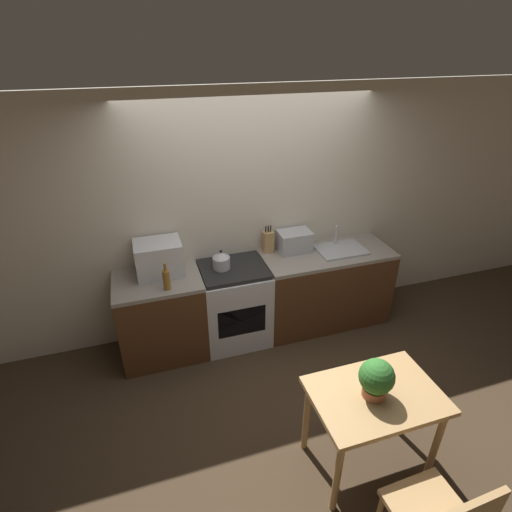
% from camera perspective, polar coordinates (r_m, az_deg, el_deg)
% --- Properties ---
extents(ground_plane, '(16.00, 16.00, 0.00)m').
position_cam_1_polar(ground_plane, '(4.08, 4.56, -17.92)').
color(ground_plane, '#3D2D1E').
extents(wall_back, '(10.00, 0.06, 2.60)m').
position_cam_1_polar(wall_back, '(4.27, -0.72, 5.83)').
color(wall_back, beige).
rests_on(wall_back, ground_plane).
extents(counter_left_run, '(0.85, 0.62, 0.90)m').
position_cam_1_polar(counter_left_run, '(4.25, -13.33, -8.44)').
color(counter_left_run, '#4C2D19').
rests_on(counter_left_run, ground_plane).
extents(counter_right_run, '(1.44, 0.62, 0.90)m').
position_cam_1_polar(counter_right_run, '(4.65, 9.72, -4.38)').
color(counter_right_run, '#4C2D19').
rests_on(counter_right_run, ground_plane).
extents(stove_range, '(0.69, 0.62, 0.90)m').
position_cam_1_polar(stove_range, '(4.33, -3.12, -6.82)').
color(stove_range, silver).
rests_on(stove_range, ground_plane).
extents(kettle, '(0.18, 0.18, 0.21)m').
position_cam_1_polar(kettle, '(4.04, -4.98, -0.62)').
color(kettle, '#B7B7BC').
rests_on(kettle, stove_range).
extents(microwave, '(0.45, 0.34, 0.34)m').
position_cam_1_polar(microwave, '(4.01, -13.72, -0.28)').
color(microwave, silver).
rests_on(microwave, counter_left_run).
extents(bottle, '(0.07, 0.07, 0.27)m').
position_cam_1_polar(bottle, '(3.77, -12.67, -3.26)').
color(bottle, olive).
rests_on(bottle, counter_left_run).
extents(knife_block, '(0.11, 0.10, 0.31)m').
position_cam_1_polar(knife_block, '(4.32, 1.73, 2.06)').
color(knife_block, tan).
rests_on(knife_block, counter_right_run).
extents(toaster_oven, '(0.36, 0.25, 0.22)m').
position_cam_1_polar(toaster_oven, '(4.37, 5.50, 2.13)').
color(toaster_oven, '#ADAFB5').
rests_on(toaster_oven, counter_right_run).
extents(sink_basin, '(0.52, 0.38, 0.24)m').
position_cam_1_polar(sink_basin, '(4.49, 11.98, 0.99)').
color(sink_basin, '#ADAFB5').
rests_on(sink_basin, counter_right_run).
extents(dining_table, '(0.92, 0.63, 0.75)m').
position_cam_1_polar(dining_table, '(3.18, 16.53, -19.62)').
color(dining_table, tan).
rests_on(dining_table, ground_plane).
extents(potted_plant, '(0.25, 0.25, 0.30)m').
position_cam_1_polar(potted_plant, '(2.98, 16.82, -16.36)').
color(potted_plant, '#9E5B3D').
rests_on(potted_plant, dining_table).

